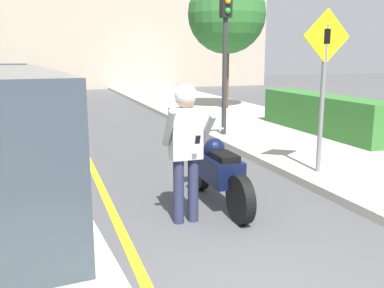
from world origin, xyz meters
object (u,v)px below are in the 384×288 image
Objects in this scene: crossing_sign at (324,76)px; motorcycle at (217,171)px; person_biker at (186,138)px; parked_car_red at (2,84)px; traffic_light at (226,33)px; parked_car_white at (14,77)px; street_tree at (227,15)px.

motorcycle is at bearing -164.06° from crossing_sign.
crossing_sign reaches higher than motorcycle.
parked_car_red is at bearing 101.48° from person_biker.
traffic_light is at bearing 61.63° from person_biker.
traffic_light reaches higher than parked_car_white.
street_tree reaches higher than parked_car_red.
crossing_sign is (2.20, 0.63, 1.30)m from motorcycle.
crossing_sign is 23.04m from parked_car_white.
traffic_light is (-0.13, 3.90, 0.89)m from crossing_sign.
crossing_sign is 0.66× the size of parked_car_white.
traffic_light is 19.33m from parked_car_white.
street_tree is at bearing 76.48° from crossing_sign.
street_tree is 15.71m from parked_car_white.
traffic_light is 0.88× the size of parked_car_red.
person_biker is at bearing -78.52° from parked_car_red.
street_tree is (5.06, 10.31, 2.53)m from person_biker.
crossing_sign is 4.00m from traffic_light.
parked_car_red is at bearing -91.67° from parked_car_white.
parked_car_white is at bearing 99.72° from motorcycle.
traffic_light is (2.72, 5.04, 1.57)m from person_biker.
person_biker is 23.56m from parked_car_white.
parked_car_red is (-4.09, 16.43, 0.35)m from motorcycle.
street_tree reaches higher than motorcycle.
parked_car_white reaches higher than motorcycle.
person_biker reaches higher than parked_car_red.
motorcycle is 23.16m from parked_car_white.
parked_car_white is (-3.91, 22.82, 0.35)m from motorcycle.
street_tree reaches higher than crossing_sign.
crossing_sign is 0.56× the size of street_tree.
crossing_sign reaches higher than parked_car_red.
street_tree reaches higher than parked_car_white.
person_biker is 0.36× the size of street_tree.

